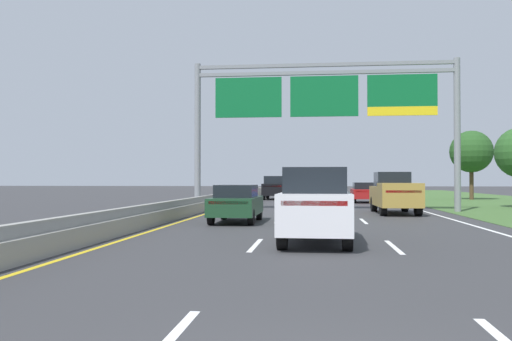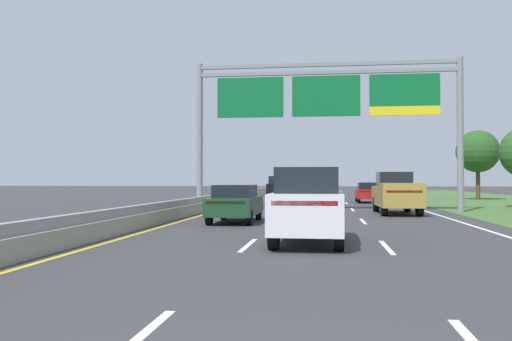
{
  "view_description": "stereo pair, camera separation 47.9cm",
  "coord_description": "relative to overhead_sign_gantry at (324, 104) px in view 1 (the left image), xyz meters",
  "views": [
    {
      "loc": [
        -0.24,
        -4.26,
        1.79
      ],
      "look_at": [
        -2.98,
        21.06,
        2.22
      ],
      "focal_mm": 38.15,
      "sensor_mm": 36.0,
      "label": 1
    },
    {
      "loc": [
        0.24,
        -4.2,
        1.79
      ],
      "look_at": [
        -2.98,
        21.06,
        2.22
      ],
      "focal_mm": 38.15,
      "sensor_mm": 36.0,
      "label": 2
    }
  ],
  "objects": [
    {
      "name": "median_barrier_concrete",
      "position": [
        -6.9,
        8.17,
        -5.77
      ],
      "size": [
        0.6,
        110.0,
        0.85
      ],
      "color": "gray",
      "rests_on": "ground"
    },
    {
      "name": "pickup_truck_gold",
      "position": [
        3.64,
        -1.83,
        -5.05
      ],
      "size": [
        2.08,
        5.43,
        2.2
      ],
      "rotation": [
        0.0,
        0.0,
        1.59
      ],
      "color": "#A38438",
      "rests_on": "ground"
    },
    {
      "name": "car_blue_centre_lane_sedan",
      "position": [
        -0.23,
        14.5,
        -5.31
      ],
      "size": [
        1.94,
        4.45,
        1.57
      ],
      "rotation": [
        0.0,
        0.0,
        1.6
      ],
      "color": "navy",
      "rests_on": "ground"
    },
    {
      "name": "car_darkgreen_left_lane_sedan",
      "position": [
        -3.81,
        -8.48,
        -5.31
      ],
      "size": [
        1.84,
        4.41,
        1.57
      ],
      "rotation": [
        0.0,
        0.0,
        1.57
      ],
      "color": "#193D23",
      "rests_on": "ground"
    },
    {
      "name": "car_white_centre_lane_suv",
      "position": [
        -0.51,
        -15.69,
        -5.03
      ],
      "size": [
        1.99,
        4.73,
        2.11
      ],
      "rotation": [
        0.0,
        0.0,
        1.55
      ],
      "color": "silver",
      "rests_on": "ground"
    },
    {
      "name": "overhead_sign_gantry",
      "position": [
        0.0,
        0.0,
        0.0
      ],
      "size": [
        15.06,
        0.42,
        8.58
      ],
      "color": "gray",
      "rests_on": "ground"
    },
    {
      "name": "car_black_left_lane_suv",
      "position": [
        -4.15,
        18.07,
        -5.03
      ],
      "size": [
        2.01,
        4.74,
        2.11
      ],
      "rotation": [
        0.0,
        0.0,
        1.55
      ],
      "color": "black",
      "rests_on": "ground"
    },
    {
      "name": "lane_striping",
      "position": [
        -0.3,
        7.71,
        -6.12
      ],
      "size": [
        11.96,
        106.0,
        0.01
      ],
      "color": "white",
      "rests_on": "ground"
    },
    {
      "name": "car_red_right_lane_sedan",
      "position": [
        3.27,
        12.16,
        -5.31
      ],
      "size": [
        1.85,
        4.41,
        1.57
      ],
      "rotation": [
        0.0,
        0.0,
        1.56
      ],
      "color": "maroon",
      "rests_on": "ground"
    },
    {
      "name": "ground_plane",
      "position": [
        -0.3,
        8.17,
        -6.13
      ],
      "size": [
        220.0,
        220.0,
        0.0
      ],
      "primitive_type": "plane",
      "color": "#333335"
    },
    {
      "name": "roadside_tree_far",
      "position": [
        13.31,
        18.9,
        -1.86
      ],
      "size": [
        3.73,
        3.73,
        6.15
      ],
      "color": "#4C3823",
      "rests_on": "ground"
    }
  ]
}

